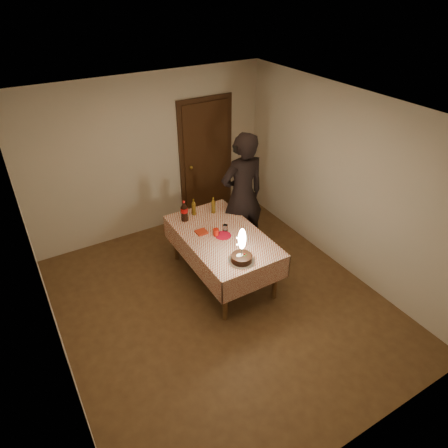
{
  "coord_description": "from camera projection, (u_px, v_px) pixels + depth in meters",
  "views": [
    {
      "loc": [
        -1.99,
        -3.43,
        3.85
      ],
      "look_at": [
        0.3,
        0.43,
        0.95
      ],
      "focal_mm": 32.0,
      "sensor_mm": 36.0,
      "label": 1
    }
  ],
  "objects": [
    {
      "name": "dining_table",
      "position": [
        222.0,
        241.0,
        5.54
      ],
      "size": [
        1.02,
        1.72,
        0.75
      ],
      "color": "brown",
      "rests_on": "ground"
    },
    {
      "name": "red_plate",
      "position": [
        223.0,
        235.0,
        5.46
      ],
      "size": [
        0.22,
        0.22,
        0.01
      ],
      "primitive_type": "cylinder",
      "color": "red",
      "rests_on": "dining_table"
    },
    {
      "name": "ground",
      "position": [
        221.0,
        304.0,
        5.42
      ],
      "size": [
        4.0,
        4.5,
        0.01
      ],
      "primitive_type": "cube",
      "color": "brown",
      "rests_on": "ground"
    },
    {
      "name": "birthday_cake",
      "position": [
        242.0,
        253.0,
        4.93
      ],
      "size": [
        0.33,
        0.33,
        0.48
      ],
      "color": "white",
      "rests_on": "dining_table"
    },
    {
      "name": "amber_bottle_left",
      "position": [
        194.0,
        207.0,
        5.88
      ],
      "size": [
        0.06,
        0.06,
        0.25
      ],
      "color": "#5B400F",
      "rests_on": "dining_table"
    },
    {
      "name": "photographer",
      "position": [
        242.0,
        195.0,
        5.96
      ],
      "size": [
        0.73,
        0.49,
        1.96
      ],
      "color": "black",
      "rests_on": "ground"
    },
    {
      "name": "amber_bottle_right",
      "position": [
        213.0,
        206.0,
        5.92
      ],
      "size": [
        0.06,
        0.06,
        0.25
      ],
      "color": "#5B400F",
      "rests_on": "dining_table"
    },
    {
      "name": "cola_bottle",
      "position": [
        184.0,
        211.0,
        5.72
      ],
      "size": [
        0.1,
        0.1,
        0.32
      ],
      "color": "black",
      "rests_on": "dining_table"
    },
    {
      "name": "clear_cup",
      "position": [
        225.0,
        228.0,
        5.55
      ],
      "size": [
        0.07,
        0.07,
        0.09
      ],
      "primitive_type": "cylinder",
      "color": "silver",
      "rests_on": "dining_table"
    },
    {
      "name": "napkin_stack",
      "position": [
        202.0,
        232.0,
        5.53
      ],
      "size": [
        0.15,
        0.15,
        0.02
      ],
      "primitive_type": "cube",
      "color": "#A02812",
      "rests_on": "dining_table"
    },
    {
      "name": "red_cup",
      "position": [
        216.0,
        232.0,
        5.45
      ],
      "size": [
        0.08,
        0.08,
        0.1
      ],
      "primitive_type": "cylinder",
      "color": "red",
      "rests_on": "dining_table"
    },
    {
      "name": "room_shell",
      "position": [
        220.0,
        193.0,
        4.59
      ],
      "size": [
        4.04,
        4.54,
        2.62
      ],
      "color": "beige",
      "rests_on": "ground"
    }
  ]
}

